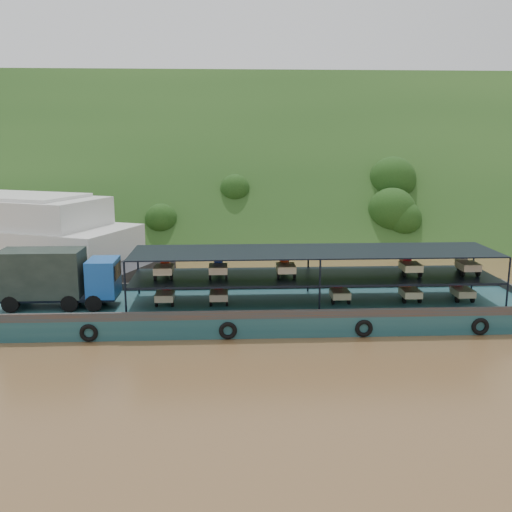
{
  "coord_description": "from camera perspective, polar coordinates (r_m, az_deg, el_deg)",
  "views": [
    {
      "loc": [
        -4.01,
        -37.09,
        11.55
      ],
      "look_at": [
        -2.0,
        3.0,
        3.2
      ],
      "focal_mm": 40.0,
      "sensor_mm": 36.0,
      "label": 1
    }
  ],
  "objects": [
    {
      "name": "ground",
      "position": [
        39.05,
        3.17,
        -5.47
      ],
      "size": [
        160.0,
        160.0,
        0.0
      ],
      "primitive_type": "plane",
      "color": "brown",
      "rests_on": "ground"
    },
    {
      "name": "hillside",
      "position": [
        74.11,
        0.27,
        2.78
      ],
      "size": [
        140.0,
        39.6,
        39.6
      ],
      "primitive_type": "cube",
      "rotation": [
        0.79,
        0.0,
        0.0
      ],
      "color": "#163613",
      "rests_on": "ground"
    },
    {
      "name": "cargo_barge",
      "position": [
        36.57,
        -1.79,
        -4.71
      ],
      "size": [
        35.0,
        7.18,
        4.82
      ],
      "color": "#133D45",
      "rests_on": "ground"
    }
  ]
}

